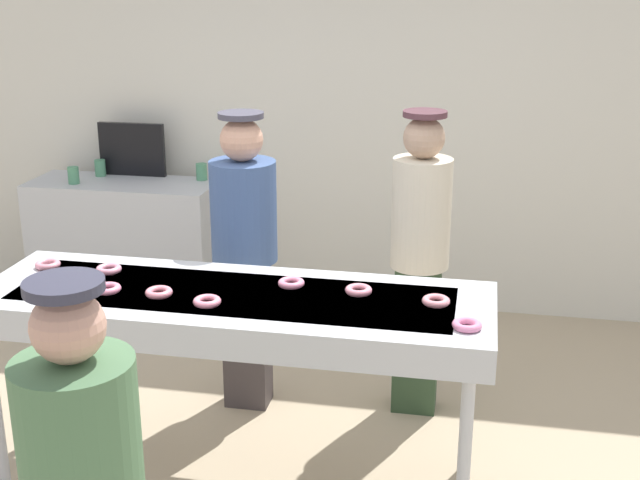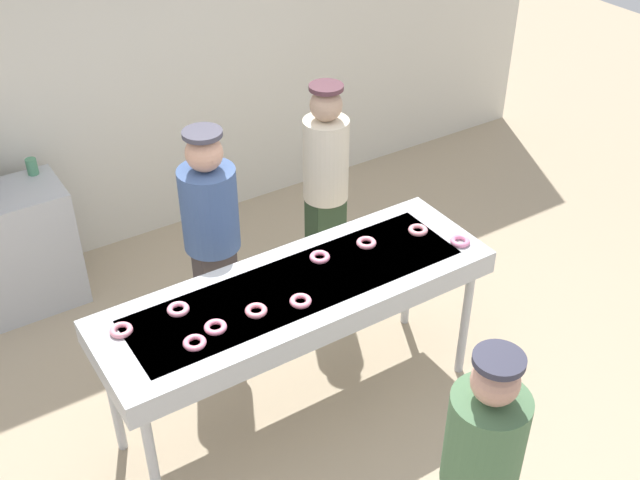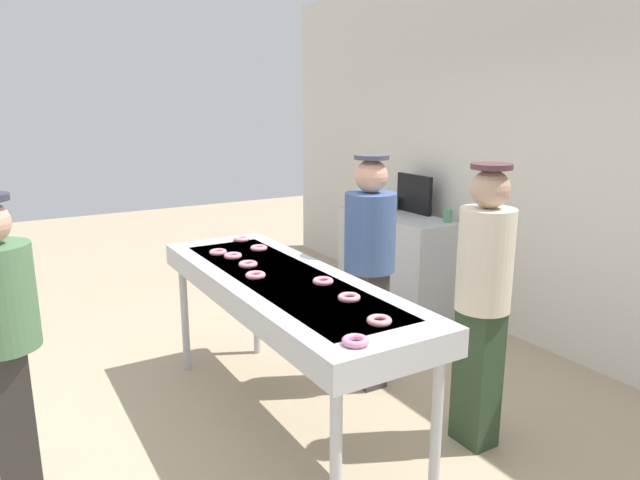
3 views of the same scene
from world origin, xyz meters
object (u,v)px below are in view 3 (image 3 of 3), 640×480
Objects in this scene: strawberry_donut_2 at (233,256)px; menu_display at (414,194)px; strawberry_donut_6 at (241,239)px; paper_cup_1 at (370,205)px; worker_baker at (483,294)px; strawberry_donut_3 at (379,320)px; strawberry_donut_4 at (355,341)px; strawberry_donut_9 at (248,264)px; fryer_conveyor at (283,289)px; strawberry_donut_7 at (349,297)px; strawberry_donut_1 at (218,252)px; customer_waiting at (3,340)px; prep_counter at (396,260)px; strawberry_donut_5 at (323,281)px; paper_cup_0 at (448,216)px; strawberry_donut_0 at (255,275)px; paper_cup_2 at (394,204)px; worker_assistant at (370,257)px; strawberry_donut_8 at (259,248)px.

menu_display reaches higher than strawberry_donut_2.
strawberry_donut_6 is 1.88m from paper_cup_1.
strawberry_donut_3 is at bearing 100.25° from worker_baker.
strawberry_donut_4 and strawberry_donut_9 have the same top height.
strawberry_donut_7 is at bearing 11.06° from fryer_conveyor.
strawberry_donut_1 is at bearing -172.11° from strawberry_donut_9.
strawberry_donut_1 is 1.00× the size of strawberry_donut_7.
customer_waiting is at bearing -68.85° from menu_display.
menu_display is at bearing 90.00° from prep_counter.
strawberry_donut_5 is at bearing 22.41° from strawberry_donut_9.
strawberry_donut_1 is 1.03× the size of paper_cup_0.
strawberry_donut_6 is (-2.02, 0.33, 0.00)m from strawberry_donut_4.
strawberry_donut_1 is 0.98m from strawberry_donut_5.
fryer_conveyor is at bearing -168.94° from strawberry_donut_7.
worker_baker is 2.48m from prep_counter.
worker_baker is 14.22× the size of paper_cup_1.
strawberry_donut_0 is 1.00× the size of strawberry_donut_7.
strawberry_donut_0 and strawberry_donut_7 have the same top height.
prep_counter is at bearing 18.27° from paper_cup_1.
strawberry_donut_3 and strawberry_donut_6 have the same top height.
strawberry_donut_1 is at bearing 109.25° from customer_waiting.
customer_waiting reaches higher than strawberry_donut_0.
menu_display reaches higher than strawberry_donut_7.
paper_cup_1 is at bearing 129.10° from strawberry_donut_0.
paper_cup_1 is (-1.02, 2.02, -0.01)m from strawberry_donut_1.
strawberry_donut_0 is 2.76m from paper_cup_2.
strawberry_donut_7 is 2.49m from paper_cup_0.
worker_baker is at bearing 173.55° from worker_assistant.
strawberry_donut_5 is at bearing -51.27° from menu_display.
prep_counter is at bearing 112.16° from strawberry_donut_8.
strawberry_donut_7 is 1.03× the size of paper_cup_1.
strawberry_donut_3 and strawberry_donut_9 have the same top height.
strawberry_donut_8 is (0.04, 0.29, 0.00)m from strawberry_donut_1.
strawberry_donut_2 is at bearing -59.51° from paper_cup_1.
paper_cup_0 reaches higher than strawberry_donut_6.
strawberry_donut_5 is 1.00× the size of strawberry_donut_9.
strawberry_donut_5 is 2.62m from paper_cup_1.
strawberry_donut_3 is at bearing -34.95° from paper_cup_1.
strawberry_donut_6 is at bearing 112.51° from customer_waiting.
strawberry_donut_0 is 0.91m from worker_assistant.
strawberry_donut_1 is 1.61m from strawberry_donut_3.
worker_baker is at bearing 42.06° from strawberry_donut_9.
strawberry_donut_5 is at bearing -0.65° from strawberry_donut_6.
strawberry_donut_4 is (1.04, -0.18, 0.10)m from fryer_conveyor.
menu_display is (0.31, 0.31, 0.13)m from paper_cup_1.
strawberry_donut_0 reaches higher than fryer_conveyor.
strawberry_donut_3 is at bearing -3.62° from strawberry_donut_8.
strawberry_donut_9 is at bearing 94.55° from customer_waiting.
worker_baker is at bearing -21.87° from paper_cup_1.
strawberry_donut_1 is 0.29m from strawberry_donut_8.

